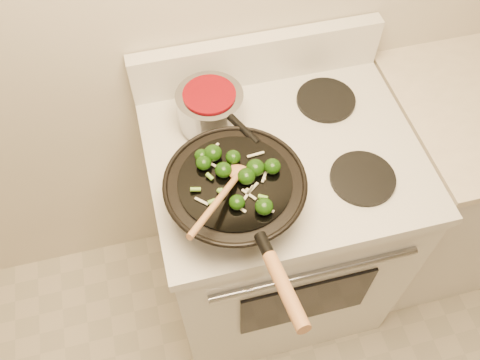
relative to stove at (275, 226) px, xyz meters
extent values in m
cube|color=silver|center=(0.00, 0.00, -0.03)|extent=(0.76, 0.64, 0.88)
cube|color=silver|center=(0.00, 0.00, 0.43)|extent=(0.78, 0.66, 0.04)
cube|color=silver|center=(0.00, 0.30, 0.53)|extent=(0.78, 0.05, 0.16)
cylinder|color=gray|center=(0.00, -0.33, 0.31)|extent=(0.60, 0.02, 0.02)
cube|color=black|center=(0.00, -0.33, 0.08)|extent=(0.42, 0.01, 0.28)
cylinder|color=black|center=(-0.18, -0.15, 0.46)|extent=(0.18, 0.18, 0.01)
cylinder|color=black|center=(0.18, -0.15, 0.46)|extent=(0.18, 0.18, 0.01)
cylinder|color=black|center=(-0.18, 0.15, 0.46)|extent=(0.18, 0.18, 0.01)
cylinder|color=black|center=(0.18, 0.15, 0.46)|extent=(0.18, 0.18, 0.01)
cube|color=silver|center=(0.82, 0.03, -0.03)|extent=(0.80, 0.60, 0.88)
torus|color=black|center=(-0.18, -0.15, 0.57)|extent=(0.36, 0.36, 0.01)
cylinder|color=black|center=(-0.18, -0.15, 0.57)|extent=(0.28, 0.28, 0.01)
cylinder|color=black|center=(-0.16, -0.35, 0.60)|extent=(0.03, 0.06, 0.04)
cylinder|color=#A86F42|center=(-0.15, -0.47, 0.63)|extent=(0.05, 0.19, 0.07)
ellipsoid|color=black|center=(-0.13, -0.25, 0.59)|extent=(0.04, 0.04, 0.04)
cylinder|color=#3F7329|center=(-0.12, -0.25, 0.58)|extent=(0.02, 0.02, 0.01)
ellipsoid|color=black|center=(-0.17, -0.09, 0.59)|extent=(0.04, 0.04, 0.03)
ellipsoid|color=black|center=(-0.20, -0.13, 0.59)|extent=(0.04, 0.04, 0.04)
ellipsoid|color=black|center=(-0.15, -0.16, 0.59)|extent=(0.04, 0.04, 0.04)
cylinder|color=#3F7329|center=(-0.14, -0.16, 0.58)|extent=(0.02, 0.02, 0.01)
ellipsoid|color=black|center=(-0.25, -0.09, 0.59)|extent=(0.04, 0.04, 0.03)
ellipsoid|color=black|center=(-0.25, -0.07, 0.59)|extent=(0.04, 0.04, 0.03)
ellipsoid|color=black|center=(-0.12, -0.14, 0.59)|extent=(0.05, 0.05, 0.04)
cylinder|color=#3F7329|center=(-0.11, -0.14, 0.58)|extent=(0.02, 0.01, 0.01)
ellipsoid|color=black|center=(-0.08, -0.14, 0.59)|extent=(0.04, 0.04, 0.04)
ellipsoid|color=black|center=(-0.22, -0.07, 0.59)|extent=(0.05, 0.05, 0.04)
ellipsoid|color=black|center=(-0.19, -0.22, 0.59)|extent=(0.04, 0.04, 0.03)
cylinder|color=#3F7329|center=(-0.18, -0.22, 0.58)|extent=(0.02, 0.02, 0.01)
cube|color=beige|center=(-0.16, -0.20, 0.57)|extent=(0.03, 0.04, 0.00)
cube|color=beige|center=(-0.21, -0.04, 0.57)|extent=(0.04, 0.03, 0.00)
cube|color=beige|center=(-0.18, -0.12, 0.57)|extent=(0.02, 0.04, 0.00)
cube|color=beige|center=(-0.14, -0.19, 0.57)|extent=(0.04, 0.03, 0.00)
cube|color=beige|center=(-0.22, -0.09, 0.57)|extent=(0.03, 0.03, 0.00)
cube|color=beige|center=(-0.19, -0.23, 0.57)|extent=(0.03, 0.04, 0.00)
cube|color=beige|center=(-0.11, -0.09, 0.57)|extent=(0.05, 0.01, 0.00)
cube|color=beige|center=(-0.16, -0.20, 0.57)|extent=(0.04, 0.04, 0.00)
cube|color=beige|center=(-0.11, -0.16, 0.57)|extent=(0.03, 0.04, 0.00)
cube|color=beige|center=(-0.12, -0.25, 0.57)|extent=(0.03, 0.03, 0.00)
cube|color=beige|center=(-0.27, -0.19, 0.57)|extent=(0.03, 0.03, 0.00)
cylinder|color=#588F2E|center=(-0.28, -0.16, 0.58)|extent=(0.02, 0.03, 0.01)
cylinder|color=#588F2E|center=(-0.25, -0.20, 0.58)|extent=(0.02, 0.01, 0.02)
cylinder|color=#588F2E|center=(-0.22, -0.18, 0.58)|extent=(0.02, 0.01, 0.01)
cylinder|color=#588F2E|center=(-0.13, -0.22, 0.58)|extent=(0.02, 0.01, 0.01)
cylinder|color=#588F2E|center=(-0.24, -0.13, 0.58)|extent=(0.03, 0.02, 0.02)
cylinder|color=#588F2E|center=(-0.22, -0.18, 0.58)|extent=(0.03, 0.02, 0.01)
sphere|color=beige|center=(-0.11, -0.13, 0.58)|extent=(0.01, 0.01, 0.01)
sphere|color=beige|center=(-0.11, -0.17, 0.58)|extent=(0.01, 0.01, 0.01)
sphere|color=beige|center=(-0.11, -0.12, 0.58)|extent=(0.01, 0.01, 0.01)
sphere|color=beige|center=(-0.16, -0.19, 0.58)|extent=(0.01, 0.01, 0.01)
sphere|color=beige|center=(-0.13, -0.12, 0.58)|extent=(0.01, 0.01, 0.01)
ellipsoid|color=#A86F42|center=(-0.16, -0.14, 0.58)|extent=(0.08, 0.08, 0.02)
cylinder|color=#A86F42|center=(-0.25, -0.24, 0.63)|extent=(0.17, 0.20, 0.10)
cylinder|color=gray|center=(-0.18, 0.15, 0.52)|extent=(0.19, 0.19, 0.11)
cylinder|color=#6E050B|center=(-0.18, 0.15, 0.57)|extent=(0.15, 0.15, 0.01)
cylinder|color=black|center=(-0.12, 0.01, 0.56)|extent=(0.07, 0.12, 0.02)
camera|label=1|loc=(-0.34, -0.83, 1.61)|focal=38.00mm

